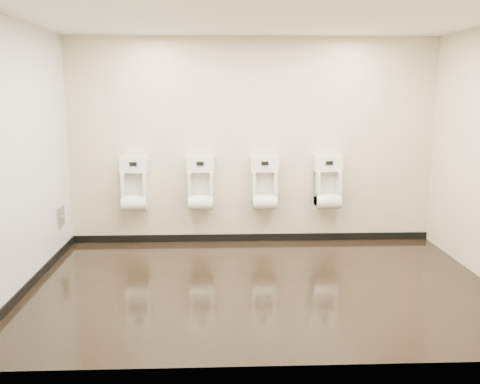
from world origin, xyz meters
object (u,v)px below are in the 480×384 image
(urinal_1, at_px, (201,187))
(urinal_2, at_px, (264,187))
(urinal_3, at_px, (328,186))
(urinal_0, at_px, (135,187))
(access_panel, at_px, (61,217))

(urinal_1, xyz_separation_m, urinal_2, (0.87, 0.00, 0.00))
(urinal_3, bearing_deg, urinal_1, 180.00)
(urinal_2, bearing_deg, urinal_1, 180.00)
(urinal_0, height_order, urinal_1, same)
(urinal_3, bearing_deg, urinal_2, 180.00)
(urinal_0, height_order, urinal_2, same)
(urinal_0, distance_m, urinal_2, 1.76)
(urinal_2, height_order, urinal_3, same)
(urinal_2, bearing_deg, access_panel, -170.89)
(urinal_3, bearing_deg, urinal_0, 180.00)
(urinal_2, distance_m, urinal_3, 0.87)
(urinal_1, height_order, urinal_2, same)
(urinal_0, height_order, urinal_3, same)
(urinal_1, distance_m, urinal_3, 1.74)
(access_panel, xyz_separation_m, urinal_3, (3.52, 0.42, 0.30))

